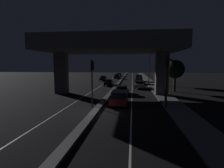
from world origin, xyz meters
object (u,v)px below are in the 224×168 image
object	(u,v)px
car_silver_second	(122,90)
car_dark_red_lead	(119,97)
car_silver_third	(139,84)
motorcycle_white_filtering_near	(113,96)
car_dark_green_fourth_oncoming	(119,75)
car_black_fifth	(139,78)
traffic_light_left_of_median	(92,75)
car_black_lead_oncoming	(109,82)
car_black_second_oncoming	(103,78)
car_black_fourth	(139,81)
car_black_third_oncoming	(117,76)
traffic_light_right_of_median	(167,73)
street_lamp	(148,65)
pedestrian_on_sidewalk	(166,94)

from	to	relation	value
car_silver_second	car_dark_red_lead	bearing A→B (deg)	-179.65
car_silver_third	motorcycle_white_filtering_near	size ratio (longest dim) A/B	2.52
car_dark_green_fourth_oncoming	car_black_fifth	bearing A→B (deg)	15.96
traffic_light_left_of_median	car_black_lead_oncoming	bearing A→B (deg)	92.87
car_silver_third	car_black_second_oncoming	world-z (taller)	car_silver_third
car_black_fourth	car_black_second_oncoming	size ratio (longest dim) A/B	0.95
car_dark_green_fourth_oncoming	motorcycle_white_filtering_near	world-z (taller)	car_dark_green_fourth_oncoming
traffic_light_left_of_median	car_black_second_oncoming	bearing A→B (deg)	97.67
traffic_light_left_of_median	car_dark_green_fourth_oncoming	size ratio (longest dim) A/B	1.12
car_dark_red_lead	car_silver_second	distance (m)	7.54
car_dark_red_lead	car_black_fourth	xyz separation A→B (m)	(3.14, 23.35, 0.03)
car_dark_red_lead	car_dark_green_fourth_oncoming	xyz separation A→B (m)	(-4.12, 52.18, -0.06)
car_silver_second	car_silver_third	distance (m)	8.27
car_silver_second	motorcycle_white_filtering_near	bearing A→B (deg)	169.79
traffic_light_left_of_median	car_silver_third	size ratio (longest dim) A/B	1.12
motorcycle_white_filtering_near	car_silver_third	bearing A→B (deg)	-16.73
car_black_lead_oncoming	car_black_third_oncoming	xyz separation A→B (m)	(0.02, 21.40, 0.08)
car_silver_second	car_silver_third	bearing A→B (deg)	-21.38
traffic_light_right_of_median	street_lamp	size ratio (longest dim) A/B	0.71
traffic_light_right_of_median	car_black_fourth	size ratio (longest dim) A/B	1.34
motorcycle_white_filtering_near	car_silver_second	bearing A→B (deg)	-9.92
car_silver_third	car_dark_green_fourth_oncoming	xyz separation A→B (m)	(-7.02, 36.93, -0.01)
traffic_light_left_of_median	car_black_third_oncoming	xyz separation A→B (m)	(-1.02, 42.09, -2.71)
car_dark_red_lead	motorcycle_white_filtering_near	world-z (taller)	car_dark_red_lead
car_black_third_oncoming	traffic_light_left_of_median	bearing A→B (deg)	3.90
car_black_third_oncoming	pedestrian_on_sidewalk	bearing A→B (deg)	16.67
car_dark_green_fourth_oncoming	car_black_third_oncoming	bearing A→B (deg)	-1.04
car_black_fourth	car_dark_green_fourth_oncoming	size ratio (longest dim) A/B	0.91
street_lamp	car_silver_second	size ratio (longest dim) A/B	1.96
street_lamp	car_silver_third	xyz separation A→B (m)	(-2.14, -6.47, -3.91)
car_black_lead_oncoming	car_black_second_oncoming	bearing A→B (deg)	-166.86
car_black_third_oncoming	motorcycle_white_filtering_near	size ratio (longest dim) A/B	2.32
car_silver_second	car_black_fourth	distance (m)	16.14
car_silver_second	car_black_lead_oncoming	distance (m)	12.16
motorcycle_white_filtering_near	car_dark_green_fourth_oncoming	bearing A→B (deg)	3.62
street_lamp	car_black_fourth	bearing A→B (deg)	139.40
car_black_third_oncoming	car_dark_green_fourth_oncoming	bearing A→B (deg)	-176.07
traffic_light_right_of_median	car_black_second_oncoming	bearing A→B (deg)	110.25
car_black_fifth	car_black_third_oncoming	bearing A→B (deg)	32.89
pedestrian_on_sidewalk	car_dark_red_lead	bearing A→B (deg)	-156.98
car_black_fourth	car_black_lead_oncoming	world-z (taller)	car_black_fourth
car_silver_second	car_dark_green_fourth_oncoming	xyz separation A→B (m)	(-4.04, 44.65, 0.06)
car_black_lead_oncoming	motorcycle_white_filtering_near	world-z (taller)	car_black_lead_oncoming
street_lamp	car_black_fifth	bearing A→B (deg)	102.20
car_black_fourth	car_black_fifth	size ratio (longest dim) A/B	0.87
car_black_third_oncoming	motorcycle_white_filtering_near	world-z (taller)	car_black_third_oncoming
car_silver_third	car_black_third_oncoming	distance (m)	26.12
car_silver_third	car_black_fifth	size ratio (longest dim) A/B	0.96
car_dark_red_lead	car_black_third_oncoming	bearing A→B (deg)	5.01
car_silver_second	motorcycle_white_filtering_near	world-z (taller)	motorcycle_white_filtering_near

